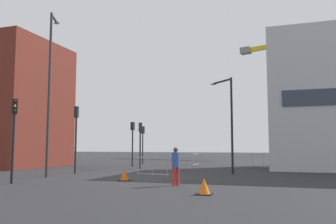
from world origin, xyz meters
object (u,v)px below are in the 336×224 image
object	(u,v)px
traffic_light_far	(143,138)
streetlamp_short	(228,115)
traffic_cone_on_verge	(204,187)
streetlamp_tall	(50,82)
traffic_light_median	(76,129)
traffic_light_corner	(132,136)
traffic_cone_by_barrier	(124,175)
traffic_light_island	(14,126)
pedestrian_walking	(176,163)
construction_crane	(274,80)
traffic_light_crosswalk	(140,137)

from	to	relation	value
traffic_light_far	streetlamp_short	bearing A→B (deg)	-43.48
traffic_cone_on_verge	streetlamp_tall	bearing A→B (deg)	156.53
traffic_light_median	streetlamp_short	bearing A→B (deg)	20.01
traffic_light_far	traffic_light_corner	size ratio (longest dim) A/B	0.96
traffic_light_far	traffic_cone_by_barrier	world-z (taller)	traffic_light_far
traffic_light_island	traffic_light_median	xyz separation A→B (m)	(-0.45, 5.92, 0.18)
pedestrian_walking	traffic_light_median	bearing A→B (deg)	150.99
construction_crane	traffic_cone_by_barrier	distance (m)	45.93
streetlamp_tall	traffic_light_median	distance (m)	3.57
streetlamp_short	traffic_light_median	bearing A→B (deg)	-159.99
traffic_cone_on_verge	traffic_light_median	bearing A→B (deg)	144.90
traffic_cone_on_verge	pedestrian_walking	bearing A→B (deg)	126.39
traffic_light_far	traffic_cone_on_verge	distance (m)	21.90
traffic_light_island	traffic_light_median	world-z (taller)	traffic_light_median
traffic_light_island	traffic_light_far	bearing A→B (deg)	93.06
traffic_light_corner	construction_crane	bearing A→B (deg)	70.82
streetlamp_short	traffic_light_crosswalk	world-z (taller)	streetlamp_short
traffic_light_island	traffic_light_crosswalk	size ratio (longest dim) A/B	1.11
traffic_light_island	traffic_light_far	size ratio (longest dim) A/B	1.08
traffic_light_island	traffic_light_far	world-z (taller)	traffic_light_island
traffic_light_corner	traffic_light_median	size ratio (longest dim) A/B	0.90
streetlamp_tall	traffic_cone_by_barrier	xyz separation A→B (m)	(4.98, -0.51, -5.09)
traffic_light_island	traffic_cone_on_verge	bearing A→B (deg)	-5.39
streetlamp_short	traffic_light_island	bearing A→B (deg)	-133.18
construction_crane	streetlamp_short	world-z (taller)	construction_crane
traffic_light_corner	streetlamp_short	bearing A→B (deg)	-29.73
construction_crane	traffic_light_crosswalk	distance (m)	37.52
construction_crane	traffic_light_corner	size ratio (longest dim) A/B	5.02
streetlamp_tall	traffic_cone_on_verge	world-z (taller)	streetlamp_tall
traffic_light_far	traffic_cone_on_verge	xyz separation A→B (m)	(10.19, -19.26, -2.20)
streetlamp_short	traffic_light_crosswalk	bearing A→B (deg)	160.43
streetlamp_short	traffic_light_median	size ratio (longest dim) A/B	1.45
construction_crane	traffic_light_corner	bearing A→B (deg)	-109.18
construction_crane	traffic_light_corner	distance (m)	35.63
traffic_light_corner	traffic_light_crosswalk	xyz separation A→B (m)	(1.78, -2.56, -0.16)
traffic_light_crosswalk	pedestrian_walking	size ratio (longest dim) A/B	2.12
traffic_cone_by_barrier	streetlamp_short	bearing A→B (deg)	55.71
traffic_light_island	traffic_light_corner	size ratio (longest dim) A/B	1.04
traffic_light_far	traffic_light_crosswalk	xyz separation A→B (m)	(2.48, -6.60, -0.07)
construction_crane	traffic_light_far	world-z (taller)	construction_crane
traffic_cone_by_barrier	construction_crane	bearing A→B (deg)	81.42
pedestrian_walking	construction_crane	bearing A→B (deg)	85.54
traffic_cone_by_barrier	traffic_cone_on_verge	distance (m)	6.15
streetlamp_tall	traffic_cone_on_verge	bearing A→B (deg)	-23.47
traffic_light_corner	pedestrian_walking	xyz separation A→B (m)	(7.71, -12.80, -1.59)
traffic_light_far	traffic_light_crosswalk	bearing A→B (deg)	-69.44
traffic_light_far	pedestrian_walking	xyz separation A→B (m)	(8.41, -16.84, -1.50)
traffic_light_corner	traffic_cone_by_barrier	world-z (taller)	traffic_light_corner
pedestrian_walking	traffic_cone_by_barrier	world-z (taller)	pedestrian_walking
streetlamp_tall	traffic_light_far	distance (m)	15.27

